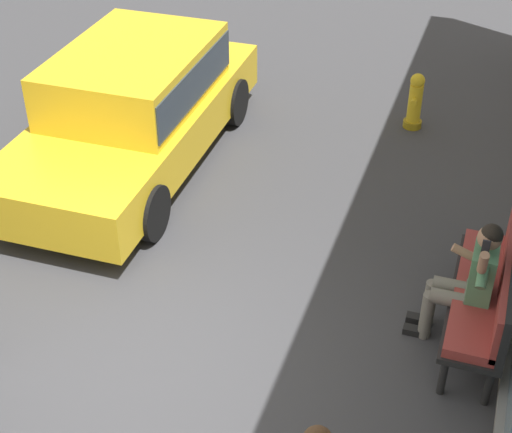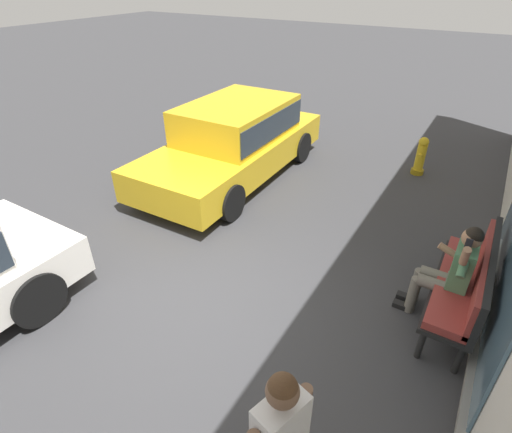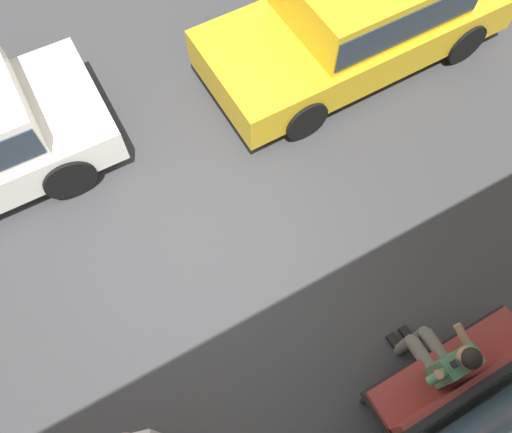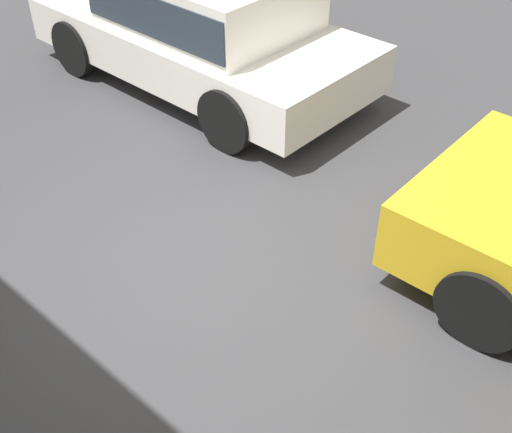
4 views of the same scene
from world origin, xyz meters
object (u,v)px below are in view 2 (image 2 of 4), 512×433
(parked_car_near, at_px, (235,138))
(bench, at_px, (469,281))
(fire_hydrant, at_px, (421,156))
(person_on_phone, at_px, (450,271))

(parked_car_near, bearing_deg, bench, 67.12)
(bench, height_order, parked_car_near, parked_car_near)
(parked_car_near, height_order, fire_hydrant, parked_car_near)
(parked_car_near, bearing_deg, person_on_phone, 65.04)
(person_on_phone, distance_m, fire_hydrant, 4.26)
(person_on_phone, height_order, parked_car_near, parked_car_near)
(bench, bearing_deg, parked_car_near, -112.88)
(person_on_phone, xyz_separation_m, fire_hydrant, (-4.09, -1.13, -0.33))
(bench, height_order, person_on_phone, person_on_phone)
(person_on_phone, xyz_separation_m, parked_car_near, (-2.05, -4.40, 0.10))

